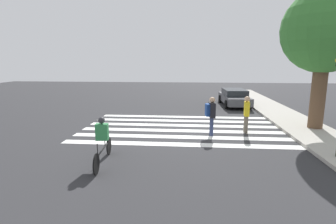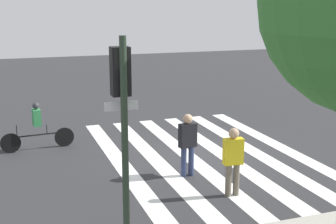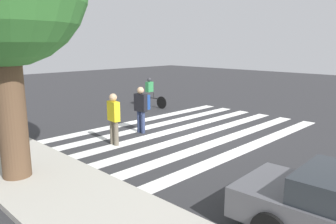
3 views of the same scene
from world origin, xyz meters
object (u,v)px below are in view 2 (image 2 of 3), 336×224
(traffic_light, at_px, (122,110))
(pedestrian_adult_blue_shirt, at_px, (187,140))
(pedestrian_adult_tall_backpack, at_px, (233,158))
(cyclist_far_lane, at_px, (37,125))

(traffic_light, relative_size, pedestrian_adult_blue_shirt, 2.38)
(pedestrian_adult_tall_backpack, bearing_deg, pedestrian_adult_blue_shirt, 113.91)
(pedestrian_adult_tall_backpack, height_order, cyclist_far_lane, pedestrian_adult_tall_backpack)
(pedestrian_adult_blue_shirt, bearing_deg, cyclist_far_lane, -55.17)
(traffic_light, bearing_deg, pedestrian_adult_tall_backpack, -145.47)
(pedestrian_adult_blue_shirt, distance_m, pedestrian_adult_tall_backpack, 1.81)
(pedestrian_adult_blue_shirt, relative_size, pedestrian_adult_tall_backpack, 1.01)
(traffic_light, xyz_separation_m, cyclist_far_lane, (0.98, -7.92, -2.14))
(traffic_light, relative_size, cyclist_far_lane, 1.78)
(pedestrian_adult_blue_shirt, bearing_deg, pedestrian_adult_tall_backpack, 97.77)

